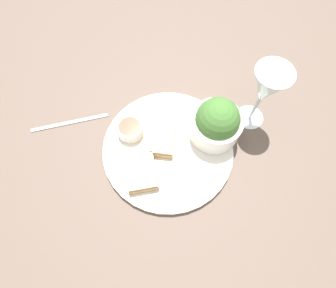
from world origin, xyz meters
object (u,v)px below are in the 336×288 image
at_px(cheese_toast_far, 161,139).
at_px(cheese_toast_near, 141,172).
at_px(sauce_ramekin, 130,129).
at_px(wine_glass, 266,89).
at_px(fork, 70,122).
at_px(salad_bowl, 216,123).

bearing_deg(cheese_toast_far, cheese_toast_near, 136.79).
distance_m(sauce_ramekin, wine_glass, 0.31).
bearing_deg(fork, salad_bowl, -110.99).
height_order(sauce_ramekin, cheese_toast_near, sauce_ramekin).
relative_size(sauce_ramekin, cheese_toast_near, 0.68).
bearing_deg(cheese_toast_near, fork, 38.07).
distance_m(salad_bowl, cheese_toast_near, 0.20).
bearing_deg(wine_glass, fork, 76.40).
bearing_deg(wine_glass, cheese_toast_near, 104.34).
distance_m(cheese_toast_far, wine_glass, 0.25).
bearing_deg(fork, wine_glass, -103.60).
height_order(salad_bowl, sauce_ramekin, salad_bowl).
bearing_deg(sauce_ramekin, cheese_toast_near, -179.71).
relative_size(sauce_ramekin, fork, 0.33).
xyz_separation_m(salad_bowl, fork, (0.13, 0.33, -0.06)).
xyz_separation_m(salad_bowl, sauce_ramekin, (0.05, 0.19, -0.03)).
bearing_deg(sauce_ramekin, salad_bowl, -105.96).
bearing_deg(salad_bowl, cheese_toast_far, 84.63).
bearing_deg(sauce_ramekin, fork, 62.77).
relative_size(cheese_toast_far, fork, 0.55).
relative_size(salad_bowl, sauce_ramekin, 1.87).
xyz_separation_m(salad_bowl, cheese_toast_near, (-0.05, 0.19, -0.04)).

